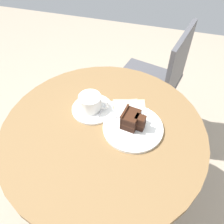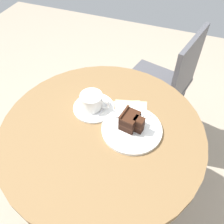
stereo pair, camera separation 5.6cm
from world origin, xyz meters
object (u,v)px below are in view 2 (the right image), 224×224
object	(u,v)px
napkin	(129,112)
cafe_chair	(167,82)
cake_plate	(132,129)
coffee_cup	(92,101)
saucer	(94,108)
cake_slice	(131,121)
fork	(137,115)
teaspoon	(100,113)

from	to	relation	value
napkin	cafe_chair	world-z (taller)	cafe_chair
cake_plate	coffee_cup	bearing A→B (deg)	164.06
napkin	cafe_chair	size ratio (longest dim) A/B	0.22
saucer	coffee_cup	distance (m)	0.04
cake_plate	cake_slice	distance (m)	0.04
cake_plate	cake_slice	size ratio (longest dim) A/B	2.52
saucer	napkin	distance (m)	0.14
fork	napkin	distance (m)	0.04
fork	cafe_chair	distance (m)	0.57
coffee_cup	saucer	bearing A→B (deg)	5.36
cake_plate	cafe_chair	distance (m)	0.64
napkin	teaspoon	bearing A→B (deg)	-151.62
saucer	cake_plate	xyz separation A→B (m)	(0.18, -0.05, 0.00)
cake_slice	fork	size ratio (longest dim) A/B	0.70
cake_plate	fork	world-z (taller)	fork
cake_slice	fork	xyz separation A→B (m)	(0.01, 0.06, -0.03)
saucer	cake_plate	bearing A→B (deg)	-16.54
coffee_cup	cake_slice	size ratio (longest dim) A/B	1.33
fork	cake_plate	bearing A→B (deg)	-119.28
cake_plate	teaspoon	bearing A→B (deg)	169.32
cake_plate	napkin	xyz separation A→B (m)	(-0.04, 0.08, -0.00)
coffee_cup	cake_plate	distance (m)	0.20
saucer	cake_plate	distance (m)	0.19
cake_slice	napkin	bearing A→B (deg)	112.29
teaspoon	cake_slice	distance (m)	0.14
teaspoon	cake_plate	distance (m)	0.15
coffee_cup	napkin	world-z (taller)	coffee_cup
saucer	cake_plate	size ratio (longest dim) A/B	0.73
cake_plate	napkin	bearing A→B (deg)	115.44
teaspoon	saucer	bearing A→B (deg)	-118.06
teaspoon	cake_slice	xyz separation A→B (m)	(0.13, -0.02, 0.03)
teaspoon	fork	distance (m)	0.15
coffee_cup	cafe_chair	world-z (taller)	cafe_chair
teaspoon	cafe_chair	bearing A→B (deg)	168.32
cake_slice	saucer	bearing A→B (deg)	164.40
teaspoon	cafe_chair	size ratio (longest dim) A/B	0.12
coffee_cup	cafe_chair	bearing A→B (deg)	66.46
saucer	teaspoon	world-z (taller)	teaspoon
coffee_cup	teaspoon	size ratio (longest dim) A/B	1.24
cake_slice	napkin	xyz separation A→B (m)	(-0.03, 0.08, -0.04)
cake_plate	cafe_chair	xyz separation A→B (m)	(0.05, 0.59, -0.23)
cake_slice	teaspoon	bearing A→B (deg)	170.93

